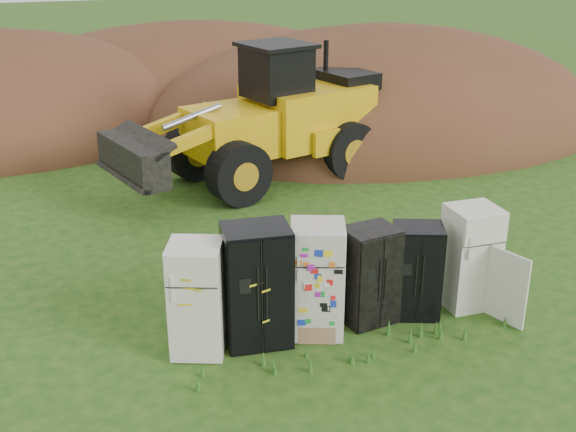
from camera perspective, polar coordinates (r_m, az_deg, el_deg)
name	(u,v)px	position (r m, az deg, el deg)	size (l,w,h in m)	color
ground	(344,325)	(12.34, 4.47, -8.55)	(120.00, 120.00, 0.00)	#1A4713
fridge_leftmost	(197,299)	(11.26, -7.20, -6.49)	(0.81, 0.78, 1.84)	silver
fridge_black_side	(257,285)	(11.41, -2.47, -5.50)	(1.04, 0.82, 1.99)	black
fridge_sticker	(317,279)	(11.67, 2.31, -5.02)	(0.86, 0.79, 1.92)	silver
fridge_dark_mid	(369,275)	(12.13, 6.42, -4.67)	(0.86, 0.70, 1.68)	black
fridge_black_right	(416,271)	(12.45, 10.10, -4.29)	(0.82, 0.68, 1.63)	black
fridge_open_door	(470,257)	(12.91, 14.19, -3.15)	(0.83, 0.77, 1.84)	silver
wheel_loader	(248,117)	(18.39, -3.20, 7.81)	(7.29, 2.96, 3.53)	#CE930D
dirt_mound_right	(376,125)	(24.72, 6.93, 7.16)	(15.80, 11.59, 6.57)	#4B2C18
dirt_mound_back	(190,100)	(28.34, -7.72, 9.03)	(16.04, 10.69, 5.90)	#4B2C18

